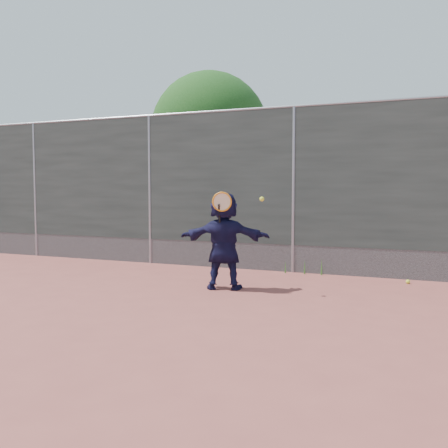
% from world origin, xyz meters
% --- Properties ---
extents(ground, '(80.00, 80.00, 0.00)m').
position_xyz_m(ground, '(0.00, 0.00, 0.00)').
color(ground, '#9E4C42').
rests_on(ground, ground).
extents(player, '(1.45, 0.80, 1.49)m').
position_xyz_m(player, '(-0.58, 1.61, 0.74)').
color(player, '#131335').
rests_on(player, ground).
extents(ball_ground, '(0.07, 0.07, 0.07)m').
position_xyz_m(ball_ground, '(2.00, 3.10, 0.03)').
color(ball_ground, yellow).
rests_on(ball_ground, ground).
extents(fence, '(20.00, 0.06, 3.03)m').
position_xyz_m(fence, '(-0.00, 3.50, 1.58)').
color(fence, '#38423D').
rests_on(fence, ground).
extents(swing_action, '(0.78, 0.14, 0.51)m').
position_xyz_m(swing_action, '(-0.47, 1.41, 1.32)').
color(swing_action, orange).
rests_on(swing_action, ground).
extents(tree_left, '(3.15, 3.00, 4.53)m').
position_xyz_m(tree_left, '(-2.85, 6.55, 2.94)').
color(tree_left, '#382314').
rests_on(tree_left, ground).
extents(weed_clump, '(0.68, 0.07, 0.30)m').
position_xyz_m(weed_clump, '(0.29, 3.38, 0.13)').
color(weed_clump, '#387226').
rests_on(weed_clump, ground).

